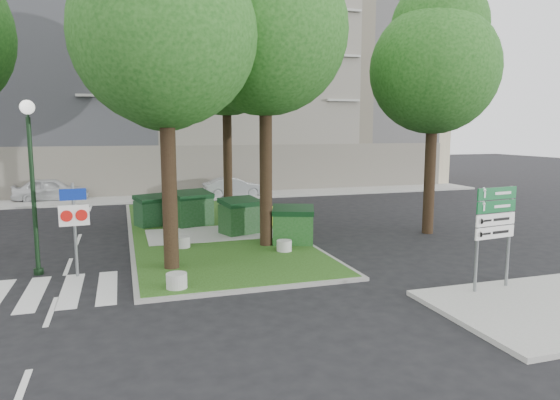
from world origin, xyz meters
name	(u,v)px	position (x,y,z in m)	size (l,w,h in m)	color
ground	(240,292)	(0.00, 0.00, 0.00)	(120.00, 120.00, 0.00)	black
median_island	(208,230)	(0.50, 8.00, 0.06)	(6.00, 16.00, 0.12)	#244513
median_kerb	(208,230)	(0.50, 8.00, 0.05)	(6.30, 16.30, 0.10)	gray
sidewalk_corner	(547,309)	(6.50, -3.50, 0.06)	(5.00, 4.00, 0.12)	#999993
building_sidewalk	(171,198)	(0.00, 18.50, 0.06)	(42.00, 3.00, 0.12)	#999993
zebra_crossing	(89,289)	(-3.75, 1.50, 0.01)	(5.00, 3.00, 0.01)	silver
apartment_building	(158,77)	(0.00, 26.00, 8.00)	(41.00, 12.00, 16.00)	tan
tree_median_near_left	(167,16)	(-1.41, 2.56, 7.32)	(5.20, 5.20, 10.53)	black
tree_median_near_right	(267,16)	(2.09, 4.56, 7.99)	(5.60, 5.60, 11.46)	black
tree_median_mid	(166,60)	(-0.91, 9.06, 6.98)	(4.80, 4.80, 9.99)	black
tree_median_far	(227,42)	(2.29, 12.06, 8.32)	(5.80, 5.80, 11.93)	black
tree_street_right	(436,57)	(9.09, 5.06, 6.98)	(5.00, 5.00, 10.06)	black
dumpster_a	(153,211)	(-1.60, 9.50, 0.75)	(1.69, 1.46, 1.32)	#0E3415
dumpster_b	(192,208)	(0.00, 9.03, 0.84)	(1.90, 1.60, 1.50)	#0F3613
dumpster_c	(241,216)	(1.60, 6.75, 0.80)	(1.79, 1.51, 1.42)	#0F3410
dumpster_d	(293,225)	(3.00, 4.46, 0.78)	(1.74, 1.47, 1.37)	#164716
bollard_left	(177,281)	(-1.57, 0.50, 0.31)	(0.54, 0.54, 0.39)	#AAABA5
bollard_right	(284,246)	(2.33, 3.44, 0.30)	(0.51, 0.51, 0.36)	#AFB0AA
bollard_mid	(182,242)	(-0.89, 5.00, 0.31)	(0.53, 0.53, 0.38)	gray
litter_bin	(270,216)	(3.20, 8.09, 0.51)	(0.45, 0.45, 0.78)	#BBC617
street_lamp	(31,167)	(-5.24, 3.38, 3.15)	(0.40, 0.40, 5.01)	black
traffic_sign_pole	(74,217)	(-4.14, 2.80, 1.74)	(0.81, 0.11, 2.71)	slate
directional_sign	(494,222)	(6.16, -2.00, 1.87)	(1.31, 0.24, 2.63)	slate
car_white	(51,190)	(-6.78, 19.50, 0.71)	(1.67, 4.15, 1.42)	silver
car_silver	(234,187)	(3.82, 18.16, 0.62)	(1.31, 3.77, 1.24)	#A0A4A8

